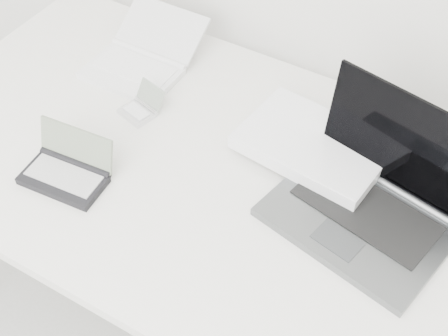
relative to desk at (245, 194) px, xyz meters
The scene contains 5 objects.
desk is the anchor object (origin of this frame).
laptop_large 0.22m from the desk, 27.03° to the left, with size 0.52×0.40×0.24m.
netbook_open_white 0.46m from the desk, 154.39° to the left, with size 0.23×0.28×0.09m.
pda_silver 0.33m from the desk, 169.03° to the left, with size 0.10×0.11×0.06m.
palmtop_charcoal 0.38m from the desk, 150.98° to the right, with size 0.19×0.14×0.10m.
Camera 1 is at (0.40, 0.78, 1.72)m, focal length 50.00 mm.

